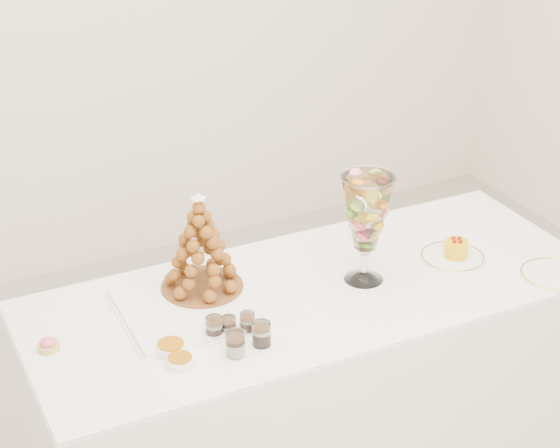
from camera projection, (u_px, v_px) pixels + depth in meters
buffet_table at (313, 379)px, 3.29m from camera, size 1.96×0.81×0.74m
lace_tray at (207, 304)px, 3.02m from camera, size 0.56×0.43×0.02m
macaron_vase at (367, 214)px, 3.06m from camera, size 0.17×0.17×0.38m
cake_plate at (452, 257)px, 3.30m from camera, size 0.23×0.23×0.01m
spare_plate at (554, 275)px, 3.19m from camera, size 0.23×0.23×0.01m
pink_tart at (49, 345)px, 2.80m from camera, size 0.07×0.07×0.04m
verrine_a at (214, 328)px, 2.85m from camera, size 0.06×0.06×0.07m
verrine_b at (229, 326)px, 2.87m from camera, size 0.05×0.05×0.06m
verrine_c at (247, 322)px, 2.88m from camera, size 0.05×0.05×0.06m
verrine_d at (235, 344)px, 2.76m from camera, size 0.07×0.07×0.08m
verrine_e at (261, 334)px, 2.81m from camera, size 0.06×0.06×0.08m
ramekin_back at (171, 348)px, 2.79m from camera, size 0.09×0.09×0.03m
ramekin_front at (180, 361)px, 2.73m from camera, size 0.08×0.08×0.02m
croquembouche at (200, 243)px, 3.02m from camera, size 0.27×0.27×0.34m
mousse_cake at (456, 248)px, 3.28m from camera, size 0.08×0.08×0.07m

